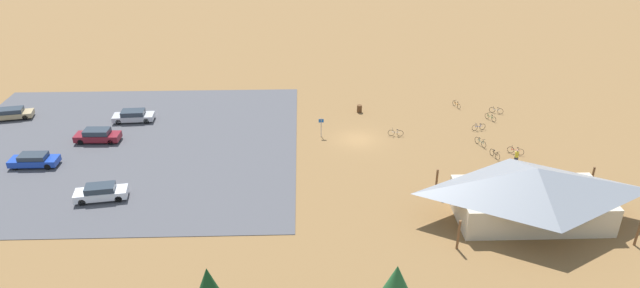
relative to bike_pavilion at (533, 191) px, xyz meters
The scene contains 19 objects.
ground 20.52m from the bike_pavilion, 49.70° to the right, with size 160.00×160.00×0.00m, color olive.
parking_lot_asphalt 41.01m from the bike_pavilion, 20.55° to the right, with size 36.89×32.30×0.05m, color #4C4C51.
bike_pavilion is the anchor object (origin of this frame).
trash_bin 26.07m from the bike_pavilion, 61.71° to the right, with size 0.60×0.60×0.90m, color brown.
lot_sign 23.73m from the bike_pavilion, 43.66° to the right, with size 0.56×0.08×2.20m.
bicycle_orange_lone_east 24.07m from the bike_pavilion, 89.44° to the right, with size 0.67×1.64×0.80m.
bicycle_red_by_bin 12.18m from the bike_pavilion, 103.87° to the right, with size 1.50×0.91×0.85m.
bicycle_teal_edge_south 13.82m from the bike_pavilion, 89.03° to the right, with size 0.77×1.71×0.92m.
bicycle_black_edge_north 11.14m from the bike_pavilion, 92.46° to the right, with size 0.63×1.64×0.83m.
bicycle_white_mid_cluster 18.65m from the bike_pavilion, 61.18° to the right, with size 1.68×0.48×0.90m.
bicycle_blue_trailside 17.58m from the bike_pavilion, 92.16° to the right, with size 1.65×0.55×0.90m.
bicycle_silver_front_row 22.53m from the bike_pavilion, 100.54° to the right, with size 1.49×0.79×0.79m.
bicycle_green_back_row 20.38m from the bike_pavilion, 97.94° to the right, with size 0.90×1.46×0.81m.
car_tan_by_curb 57.73m from the bike_pavilion, 22.59° to the right, with size 4.87×2.57×1.28m.
car_white_near_entry 37.57m from the bike_pavilion, ahead, with size 4.76×2.36×1.43m.
car_silver_back_corner 44.18m from the bike_pavilion, 28.42° to the right, with size 4.70×2.12×1.33m.
car_maroon_mid_lot 44.25m from the bike_pavilion, 20.94° to the right, with size 4.76×1.88×1.44m.
car_blue_second_row 47.11m from the bike_pavilion, 12.91° to the right, with size 4.65×1.77×1.31m.
visitor_near_lot 9.79m from the bike_pavilion, 102.74° to the right, with size 0.36×0.36×1.67m.
Camera 1 is at (5.89, 55.18, 27.62)m, focal length 31.81 mm.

